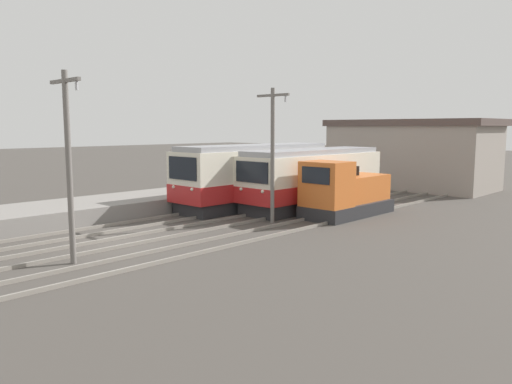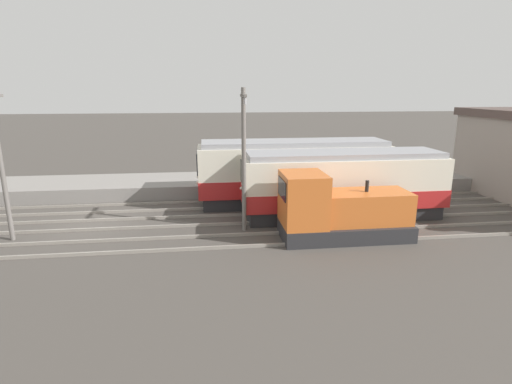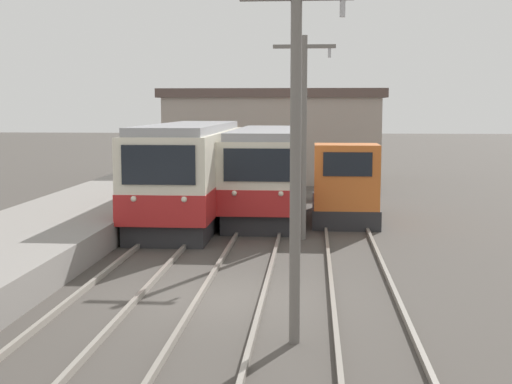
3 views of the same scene
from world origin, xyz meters
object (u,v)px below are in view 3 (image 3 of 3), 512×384
Objects in this scene: shunting_locomotive at (344,189)px; catenary_mast_near at (296,147)px; commuter_train_left at (190,176)px; catenary_mast_mid at (304,129)px; commuter_train_center at (268,175)px.

catenary_mast_near is at bearing -95.91° from shunting_locomotive.
commuter_train_left is 5.74m from catenary_mast_mid.
catenary_mast_mid is (0.00, 10.35, 0.00)m from catenary_mast_near.
catenary_mast_mid reaches higher than shunting_locomotive.
commuter_train_center is at bearing 105.98° from catenary_mast_mid.
commuter_train_center is at bearing 158.35° from shunting_locomotive.
catenary_mast_near is 10.35m from catenary_mast_mid.
commuter_train_left is 14.43m from catenary_mast_near.
shunting_locomotive is 0.88× the size of catenary_mast_near.
commuter_train_center is 15.81m from catenary_mast_near.
catenary_mast_near is (-1.49, -14.42, 2.40)m from shunting_locomotive.
commuter_train_left is at bearing 142.63° from catenary_mast_mid.
commuter_train_center is 1.59× the size of catenary_mast_mid.
commuter_train_left is at bearing -144.81° from commuter_train_center.
catenary_mast_near reaches higher than commuter_train_left.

